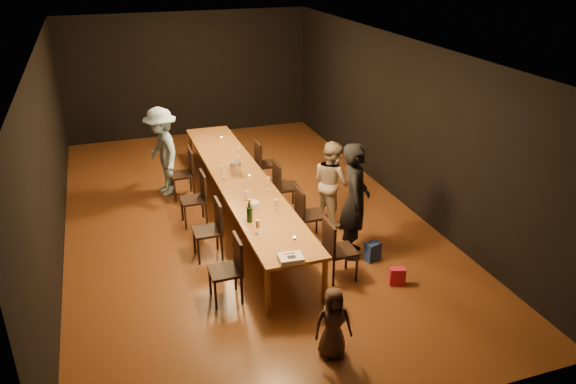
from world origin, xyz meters
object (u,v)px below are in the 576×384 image
object	(u,v)px
table	(241,180)
chair_left_3	(182,174)
chair_right_3	(267,163)
chair_left_0	(225,270)
chair_left_1	(207,230)
woman_birthday	(355,201)
chair_right_2	(287,186)
woman_tan	(331,182)
chair_left_2	(193,199)
plate_stack	(254,205)
man_blue	(162,152)
chair_right_1	(311,214)
ice_bucket	(235,168)
birthday_cake	(291,258)
champagne_bottle	(250,211)
child	(333,323)
chair_right_0	(341,250)

from	to	relation	value
table	chair_left_3	size ratio (longest dim) A/B	6.45
chair_right_3	chair_left_0	xyz separation A→B (m)	(-1.70, -3.60, 0.00)
chair_left_1	woman_birthday	bearing A→B (deg)	-106.52
table	chair_right_2	world-z (taller)	chair_right_2
table	woman_tan	bearing A→B (deg)	-25.16
woman_birthday	woman_tan	xyz separation A→B (m)	(0.12, 1.17, -0.19)
chair_right_2	chair_left_2	world-z (taller)	same
plate_stack	man_blue	bearing A→B (deg)	110.81
chair_right_1	woman_birthday	bearing A→B (deg)	35.78
chair_left_2	plate_stack	distance (m)	1.48
chair_right_2	plate_stack	size ratio (longest dim) A/B	5.04
chair_right_2	ice_bucket	xyz separation A→B (m)	(-0.88, 0.22, 0.39)
birthday_cake	champagne_bottle	distance (m)	1.26
man_blue	woman_tan	bearing A→B (deg)	38.95
champagne_bottle	child	bearing A→B (deg)	-80.40
chair_left_3	ice_bucket	world-z (taller)	ice_bucket
chair_left_0	champagne_bottle	size ratio (longest dim) A/B	2.58
chair_right_2	child	distance (m)	3.99
chair_right_0	man_blue	world-z (taller)	man_blue
man_blue	chair_left_2	bearing A→B (deg)	0.25
man_blue	child	xyz separation A→B (m)	(1.24, -5.39, -0.40)
birthday_cake	plate_stack	size ratio (longest dim) A/B	1.78
chair_right_1	birthday_cake	bearing A→B (deg)	-28.76
man_blue	birthday_cake	distance (m)	4.51
table	chair_right_3	size ratio (longest dim) A/B	6.45
champagne_bottle	chair_right_3	bearing A→B (deg)	68.30
chair_right_0	chair_left_1	distance (m)	2.08
table	plate_stack	size ratio (longest dim) A/B	32.50
woman_tan	chair_left_3	bearing A→B (deg)	34.50
man_blue	chair_left_1	bearing A→B (deg)	-4.82
chair_left_1	chair_left_3	distance (m)	2.40
woman_birthday	man_blue	xyz separation A→B (m)	(-2.46, 3.32, -0.07)
chair_left_0	chair_left_1	size ratio (longest dim) A/B	1.00
woman_tan	table	bearing A→B (deg)	48.73
chair_left_3	woman_tan	distance (m)	2.96
chair_right_0	chair_left_2	world-z (taller)	same
chair_right_1	chair_left_0	size ratio (longest dim) A/B	1.00
table	birthday_cake	world-z (taller)	birthday_cake
chair_right_3	birthday_cake	bearing A→B (deg)	-12.82
chair_right_1	chair_left_1	xyz separation A→B (m)	(-1.70, 0.00, 0.00)
chair_right_1	chair_right_2	xyz separation A→B (m)	(0.00, 1.20, 0.00)
chair_right_3	champagne_bottle	distance (m)	3.12
chair_left_1	man_blue	distance (m)	2.72
chair_left_2	chair_right_2	bearing A→B (deg)	-90.00
chair_left_1	champagne_bottle	xyz separation A→B (m)	(0.56, -0.47, 0.47)
ice_bucket	man_blue	bearing A→B (deg)	131.50
woman_birthday	child	distance (m)	2.45
woman_tan	ice_bucket	xyz separation A→B (m)	(-1.46, 0.89, 0.12)
chair_right_3	man_blue	size ratio (longest dim) A/B	0.54
chair_right_1	plate_stack	size ratio (longest dim) A/B	5.04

